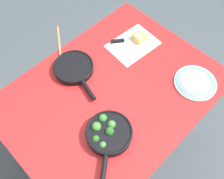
{
  "coord_description": "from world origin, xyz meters",
  "views": [
    {
      "loc": [
        0.51,
        0.51,
        1.98
      ],
      "look_at": [
        0.0,
        0.0,
        0.8
      ],
      "focal_mm": 40.0,
      "sensor_mm": 36.0,
      "label": 1
    }
  ],
  "objects_px": {
    "skillet_eggs": "(74,68)",
    "cheese_block": "(140,37)",
    "wooden_spoon": "(60,55)",
    "grater_knife": "(126,40)",
    "dinner_plate_stack": "(196,82)",
    "skillet_broccoli": "(109,133)"
  },
  "relations": [
    {
      "from": "skillet_eggs",
      "to": "cheese_block",
      "type": "height_order",
      "value": "same"
    },
    {
      "from": "wooden_spoon",
      "to": "cheese_block",
      "type": "relative_size",
      "value": 3.97
    },
    {
      "from": "skillet_eggs",
      "to": "wooden_spoon",
      "type": "xyz_separation_m",
      "value": [
        -0.01,
        -0.14,
        -0.01
      ]
    },
    {
      "from": "wooden_spoon",
      "to": "skillet_eggs",
      "type": "bearing_deg",
      "value": 31.06
    },
    {
      "from": "cheese_block",
      "to": "wooden_spoon",
      "type": "bearing_deg",
      "value": -29.05
    },
    {
      "from": "wooden_spoon",
      "to": "grater_knife",
      "type": "bearing_deg",
      "value": 96.56
    },
    {
      "from": "wooden_spoon",
      "to": "grater_knife",
      "type": "distance_m",
      "value": 0.42
    },
    {
      "from": "grater_knife",
      "to": "dinner_plate_stack",
      "type": "relative_size",
      "value": 0.97
    },
    {
      "from": "wooden_spoon",
      "to": "cheese_block",
      "type": "bearing_deg",
      "value": 95.4
    },
    {
      "from": "cheese_block",
      "to": "dinner_plate_stack",
      "type": "distance_m",
      "value": 0.45
    },
    {
      "from": "grater_knife",
      "to": "cheese_block",
      "type": "bearing_deg",
      "value": 2.01
    },
    {
      "from": "cheese_block",
      "to": "dinner_plate_stack",
      "type": "xyz_separation_m",
      "value": [
        0.03,
        0.45,
        -0.01
      ]
    },
    {
      "from": "grater_knife",
      "to": "cheese_block",
      "type": "distance_m",
      "value": 0.09
    },
    {
      "from": "wooden_spoon",
      "to": "cheese_block",
      "type": "height_order",
      "value": "cheese_block"
    },
    {
      "from": "grater_knife",
      "to": "dinner_plate_stack",
      "type": "height_order",
      "value": "dinner_plate_stack"
    },
    {
      "from": "skillet_broccoli",
      "to": "grater_knife",
      "type": "bearing_deg",
      "value": 177.92
    },
    {
      "from": "skillet_eggs",
      "to": "cheese_block",
      "type": "xyz_separation_m",
      "value": [
        -0.46,
        0.11,
        -0.0
      ]
    },
    {
      "from": "skillet_eggs",
      "to": "skillet_broccoli",
      "type": "bearing_deg",
      "value": -4.17
    },
    {
      "from": "dinner_plate_stack",
      "to": "grater_knife",
      "type": "bearing_deg",
      "value": -84.46
    },
    {
      "from": "grater_knife",
      "to": "wooden_spoon",
      "type": "bearing_deg",
      "value": -171.55
    },
    {
      "from": "skillet_eggs",
      "to": "wooden_spoon",
      "type": "height_order",
      "value": "skillet_eggs"
    },
    {
      "from": "skillet_eggs",
      "to": "cheese_block",
      "type": "distance_m",
      "value": 0.47
    }
  ]
}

